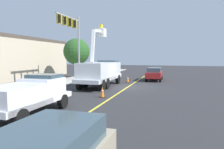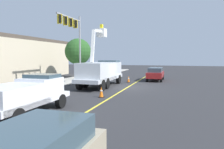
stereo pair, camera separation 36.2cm
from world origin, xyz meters
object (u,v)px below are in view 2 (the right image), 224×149
traffic_cone_leading (13,134)px  traffic_cone_mid_rear (129,79)px  utility_bucket_truck (101,71)px  traffic_cone_mid_front (101,92)px  service_pickup_truck (26,94)px  traffic_signal_mast (73,32)px  passing_minivan (156,73)px

traffic_cone_leading → traffic_cone_mid_rear: bearing=3.3°
utility_bucket_truck → traffic_cone_mid_front: bearing=-157.5°
traffic_cone_mid_rear → traffic_cone_mid_front: bearing=-176.3°
service_pickup_truck → utility_bucket_truck: bearing=2.8°
utility_bucket_truck → traffic_signal_mast: (2.43, 4.69, 4.45)m
traffic_cone_mid_front → traffic_cone_mid_rear: size_ratio=1.07×
traffic_cone_leading → traffic_cone_mid_rear: (19.35, 1.11, 0.05)m
service_pickup_truck → traffic_signal_mast: bearing=20.4°
passing_minivan → traffic_cone_mid_front: size_ratio=5.82×
traffic_signal_mast → traffic_cone_leading: bearing=-156.5°
utility_bucket_truck → traffic_cone_leading: (-14.99, -2.87, -1.27)m
passing_minivan → traffic_signal_mast: traffic_signal_mast is taller
traffic_cone_mid_rear → traffic_signal_mast: size_ratio=0.09×
traffic_cone_mid_front → traffic_signal_mast: bearing=40.7°
utility_bucket_truck → traffic_signal_mast: bearing=62.6°
utility_bucket_truck → passing_minivan: 8.79m
service_pickup_truck → traffic_signal_mast: traffic_signal_mast is taller
traffic_signal_mast → service_pickup_truck: bearing=-159.6°
traffic_cone_leading → passing_minivan: bearing=-4.3°
service_pickup_truck → traffic_cone_leading: bearing=-144.7°
traffic_cone_leading → traffic_cone_mid_rear: 19.38m
passing_minivan → traffic_cone_leading: (-22.47, 1.69, -0.63)m
traffic_cone_mid_rear → passing_minivan: bearing=-41.9°
passing_minivan → traffic_signal_mast: 11.71m
traffic_cone_leading → traffic_signal_mast: traffic_signal_mast is taller
traffic_signal_mast → utility_bucket_truck: bearing=-117.4°
traffic_cone_mid_rear → traffic_signal_mast: (-1.93, 6.45, 5.68)m
utility_bucket_truck → traffic_cone_mid_rear: 4.85m
traffic_cone_leading → service_pickup_truck: bearing=35.3°
utility_bucket_truck → traffic_signal_mast: traffic_signal_mast is taller
traffic_cone_mid_front → traffic_cone_mid_rear: bearing=3.7°
utility_bucket_truck → traffic_cone_mid_front: 6.43m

